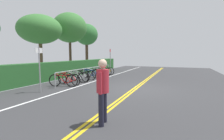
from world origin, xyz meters
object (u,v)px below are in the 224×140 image
(bicycle_5, at_px, (90,74))
(bicycle_8, at_px, (103,71))
(bike_rack, at_px, (89,71))
(bicycle_1, at_px, (69,79))
(bicycle_9, at_px, (106,71))
(sign_post_far, at_px, (110,58))
(bicycle_4, at_px, (85,75))
(bicycle_0, at_px, (63,80))
(bicycle_3, at_px, (80,76))
(bicycle_6, at_px, (94,73))
(tree_extra, at_px, (87,35))
(tree_mid, at_px, (40,30))
(pedestrian, at_px, (103,87))
(tree_far_right, at_px, (70,28))
(bicycle_2, at_px, (75,77))
(bicycle_7, at_px, (100,72))
(sign_post_near, at_px, (39,65))

(bicycle_5, relative_size, bicycle_8, 0.92)
(bike_rack, xyz_separation_m, bicycle_1, (-2.37, 0.02, -0.29))
(bicycle_1, distance_m, bicycle_5, 2.79)
(bicycle_9, xyz_separation_m, sign_post_far, (1.15, 0.04, 1.08))
(bicycle_4, xyz_separation_m, bicycle_9, (3.43, -0.07, -0.01))
(bike_rack, relative_size, bicycle_0, 4.21)
(bike_rack, bearing_deg, sign_post_far, 1.17)
(bicycle_3, distance_m, bicycle_6, 2.01)
(tree_extra, bearing_deg, bicycle_9, -133.06)
(bicycle_0, bearing_deg, bicycle_1, 8.01)
(bicycle_0, height_order, bicycle_8, bicycle_0)
(tree_mid, bearing_deg, pedestrian, -126.27)
(tree_extra, bearing_deg, tree_far_right, -169.76)
(bicycle_2, distance_m, bicycle_7, 3.34)
(bicycle_5, relative_size, bicycle_7, 0.96)
(bicycle_5, bearing_deg, pedestrian, -147.92)
(bicycle_2, xyz_separation_m, bicycle_5, (2.05, 0.07, 0.01))
(tree_mid, bearing_deg, tree_extra, 4.46)
(bicycle_2, height_order, tree_far_right, tree_far_right)
(bicycle_2, bearing_deg, bicycle_9, -0.20)
(bicycle_2, height_order, bicycle_9, bicycle_2)
(bicycle_5, bearing_deg, bicycle_3, -178.88)
(bike_rack, distance_m, sign_post_far, 4.24)
(bicycle_6, bearing_deg, bicycle_3, -179.70)
(tree_mid, bearing_deg, bicycle_2, -104.08)
(bicycle_5, height_order, bicycle_9, bicycle_5)
(bicycle_4, xyz_separation_m, sign_post_near, (-4.15, -0.10, 0.97))
(bicycle_6, xyz_separation_m, bicycle_7, (0.76, -0.15, -0.01))
(tree_far_right, bearing_deg, sign_post_near, -153.41)
(bicycle_4, relative_size, bicycle_5, 1.06)
(sign_post_far, bearing_deg, bicycle_4, 179.62)
(bicycle_2, height_order, pedestrian, pedestrian)
(bike_rack, distance_m, bicycle_9, 3.04)
(bicycle_4, height_order, tree_mid, tree_mid)
(sign_post_far, bearing_deg, bicycle_7, -177.16)
(bicycle_8, height_order, sign_post_far, sign_post_far)
(bicycle_3, relative_size, bicycle_6, 0.99)
(sign_post_near, bearing_deg, bicycle_9, 0.19)
(bicycle_2, relative_size, bicycle_4, 0.96)
(bicycle_5, xyz_separation_m, sign_post_near, (-4.98, -0.11, 0.97))
(bicycle_9, distance_m, pedestrian, 10.68)
(bicycle_6, height_order, sign_post_far, sign_post_far)
(bicycle_7, height_order, tree_far_right, tree_far_right)
(sign_post_far, bearing_deg, bicycle_3, 179.79)
(bicycle_7, bearing_deg, bike_rack, 178.73)
(bicycle_1, height_order, bicycle_3, bicycle_1)
(tree_extra, bearing_deg, bicycle_1, -154.87)
(pedestrian, relative_size, sign_post_far, 0.72)
(bicycle_3, bearing_deg, bicycle_8, -1.16)
(tree_far_right, bearing_deg, bicycle_4, -131.91)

